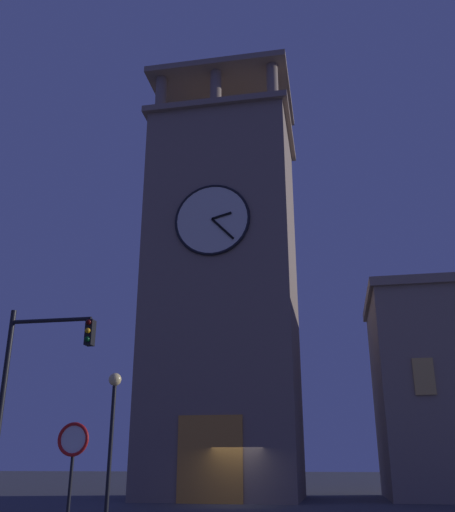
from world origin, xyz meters
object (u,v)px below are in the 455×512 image
traffic_signal_near (29,381)px  no_horn_sign (73,449)px  clocktower (224,289)px  street_lamp (113,415)px

traffic_signal_near → no_horn_sign: 3.83m
clocktower → no_horn_sign: 20.70m
clocktower → traffic_signal_near: 18.12m
clocktower → traffic_signal_near: (2.63, 16.29, -7.49)m
no_horn_sign → clocktower: bearing=-90.3°
clocktower → street_lamp: clocktower is taller
street_lamp → no_horn_sign: size_ratio=1.74×
clocktower → street_lamp: bearing=83.7°
clocktower → no_horn_sign: (0.10, 18.45, -9.39)m
traffic_signal_near → street_lamp: bearing=-109.2°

